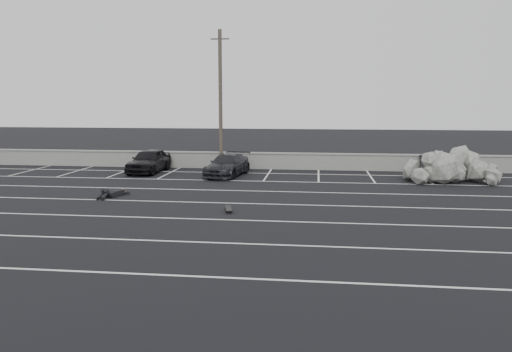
# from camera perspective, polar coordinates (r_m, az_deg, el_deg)

# --- Properties ---
(ground) EXTENTS (120.00, 120.00, 0.00)m
(ground) POSITION_cam_1_polar(r_m,az_deg,el_deg) (18.62, -5.23, -4.96)
(ground) COLOR black
(ground) RESTS_ON ground
(seawall) EXTENTS (50.00, 0.45, 1.06)m
(seawall) POSITION_cam_1_polar(r_m,az_deg,el_deg) (32.14, 0.02, 1.81)
(seawall) COLOR gray
(seawall) RESTS_ON ground
(stall_lines) EXTENTS (36.00, 20.05, 0.01)m
(stall_lines) POSITION_cam_1_polar(r_m,az_deg,el_deg) (22.86, -3.10, -2.38)
(stall_lines) COLOR silver
(stall_lines) RESTS_ON ground
(car_left) EXTENTS (1.91, 4.33, 1.45)m
(car_left) POSITION_cam_1_polar(r_m,az_deg,el_deg) (31.19, -12.14, 1.73)
(car_left) COLOR black
(car_left) RESTS_ON ground
(car_right) EXTENTS (2.46, 4.61, 1.27)m
(car_right) POSITION_cam_1_polar(r_m,az_deg,el_deg) (29.17, -3.29, 1.27)
(car_right) COLOR black
(car_right) RESTS_ON ground
(utility_pole) EXTENTS (1.16, 0.23, 8.67)m
(utility_pole) POSITION_cam_1_polar(r_m,az_deg,el_deg) (31.46, -4.08, 8.65)
(utility_pole) COLOR #4C4238
(utility_pole) RESTS_ON ground
(trash_bin) EXTENTS (0.85, 0.85, 1.07)m
(trash_bin) POSITION_cam_1_polar(r_m,az_deg,el_deg) (32.20, 18.78, 1.35)
(trash_bin) COLOR #29292C
(trash_bin) RESTS_ON ground
(riprap_pile) EXTENTS (5.56, 3.79, 1.45)m
(riprap_pile) POSITION_cam_1_polar(r_m,az_deg,el_deg) (28.87, 21.19, 0.40)
(riprap_pile) COLOR gray
(riprap_pile) RESTS_ON ground
(person) EXTENTS (2.07, 2.83, 0.48)m
(person) POSITION_cam_1_polar(r_m,az_deg,el_deg) (23.98, -15.65, -1.60)
(person) COLOR black
(person) RESTS_ON ground
(skateboard) EXTENTS (0.43, 0.92, 0.11)m
(skateboard) POSITION_cam_1_polar(r_m,az_deg,el_deg) (19.91, -3.16, -3.80)
(skateboard) COLOR black
(skateboard) RESTS_ON ground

